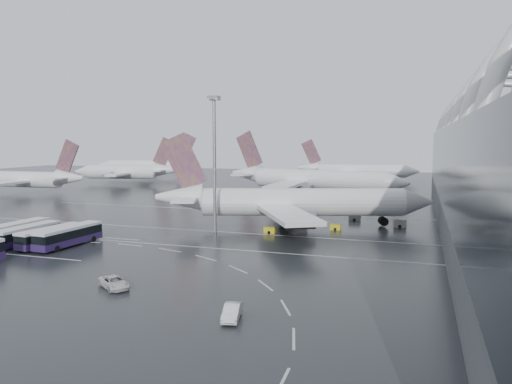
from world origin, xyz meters
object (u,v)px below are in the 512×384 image
(jet_remote_west, at_px, (31,180))
(bus_row_near_a, at_px, (16,231))
(airliner_gate_c, at_px, (355,171))
(van_curve_a, at_px, (114,282))
(bus_row_near_c, at_px, (51,236))
(jet_remote_mid, at_px, (128,172))
(gse_cart_belly_d, at_px, (400,224))
(gse_cart_belly_a, at_px, (336,227))
(gse_cart_belly_c, at_px, (270,230))
(floodlight_mast, at_px, (214,147))
(airliner_gate_b, at_px, (310,180))
(gse_cart_belly_b, at_px, (355,218))
(bus_row_near_b, at_px, (27,234))
(bus_row_near_d, at_px, (69,235))
(airliner_main, at_px, (289,203))
(van_curve_c, at_px, (232,312))
(jet_remote_far, at_px, (150,167))

(jet_remote_west, height_order, bus_row_near_a, jet_remote_west)
(airliner_gate_c, height_order, van_curve_a, airliner_gate_c)
(bus_row_near_c, relative_size, van_curve_a, 2.46)
(jet_remote_mid, relative_size, bus_row_near_c, 3.39)
(airliner_gate_c, xyz_separation_m, gse_cart_belly_d, (22.73, -110.01, -3.84))
(gse_cart_belly_a, xyz_separation_m, gse_cart_belly_c, (-11.37, -7.43, 0.05))
(bus_row_near_c, xyz_separation_m, floodlight_mast, (21.44, 20.04, 14.62))
(airliner_gate_b, xyz_separation_m, airliner_gate_c, (6.49, 60.85, -0.68))
(jet_remote_west, height_order, gse_cart_belly_b, jet_remote_west)
(jet_remote_west, relative_size, gse_cart_belly_b, 16.61)
(bus_row_near_b, xyz_separation_m, gse_cart_belly_d, (59.80, 37.08, -1.06))
(bus_row_near_c, xyz_separation_m, gse_cart_belly_d, (55.15, 36.84, -1.01))
(bus_row_near_c, relative_size, bus_row_near_d, 0.94)
(bus_row_near_d, relative_size, floodlight_mast, 0.52)
(floodlight_mast, xyz_separation_m, gse_cart_belly_c, (10.33, 2.40, -15.72))
(airliner_main, relative_size, bus_row_near_d, 4.10)
(airliner_gate_b, relative_size, jet_remote_mid, 1.37)
(floodlight_mast, height_order, gse_cart_belly_c, floodlight_mast)
(bus_row_near_c, relative_size, van_curve_c, 2.82)
(jet_remote_west, bearing_deg, jet_remote_mid, -107.58)
(airliner_gate_b, bearing_deg, bus_row_near_d, -92.49)
(jet_remote_far, xyz_separation_m, van_curve_a, (83.82, -152.17, -4.69))
(bus_row_near_c, bearing_deg, jet_remote_mid, 32.89)
(bus_row_near_a, bearing_deg, airliner_main, -53.28)
(gse_cart_belly_b, bearing_deg, jet_remote_mid, 147.04)
(floodlight_mast, bearing_deg, gse_cart_belly_c, 13.08)
(gse_cart_belly_a, bearing_deg, airliner_gate_c, 95.23)
(bus_row_near_b, relative_size, gse_cart_belly_b, 5.22)
(jet_remote_mid, relative_size, gse_cart_belly_b, 17.44)
(airliner_gate_c, bearing_deg, gse_cart_belly_c, -94.58)
(bus_row_near_a, bearing_deg, bus_row_near_c, -97.86)
(bus_row_near_b, xyz_separation_m, floodlight_mast, (26.08, 20.29, 14.58))
(gse_cart_belly_c, bearing_deg, van_curve_a, -100.74)
(gse_cart_belly_a, bearing_deg, jet_remote_far, 134.44)
(bus_row_near_b, distance_m, van_curve_c, 51.22)
(gse_cart_belly_a, relative_size, gse_cart_belly_c, 0.92)
(jet_remote_west, distance_m, gse_cart_belly_b, 110.99)
(airliner_main, xyz_separation_m, jet_remote_mid, (-85.64, 74.58, 0.04))
(bus_row_near_c, bearing_deg, gse_cart_belly_a, -48.80)
(jet_remote_far, bearing_deg, gse_cart_belly_d, 121.41)
(airliner_gate_c, height_order, bus_row_near_d, airliner_gate_c)
(bus_row_near_c, distance_m, van_curve_a, 29.87)
(van_curve_a, relative_size, gse_cart_belly_d, 2.08)
(airliner_gate_b, height_order, airliner_gate_c, airliner_gate_b)
(airliner_gate_c, relative_size, floodlight_mast, 1.96)
(airliner_main, xyz_separation_m, gse_cart_belly_c, (-1.41, -8.71, -4.24))
(airliner_main, relative_size, gse_cart_belly_b, 22.50)
(van_curve_a, distance_m, van_curve_c, 17.95)
(jet_remote_mid, bearing_deg, bus_row_near_a, 101.69)
(jet_remote_mid, bearing_deg, gse_cart_belly_a, 130.44)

